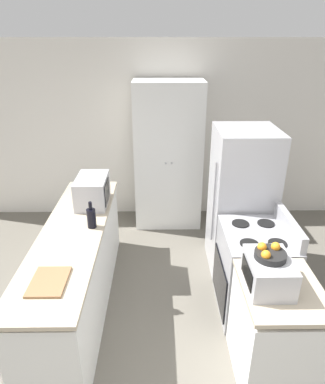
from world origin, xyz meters
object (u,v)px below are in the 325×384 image
(microwave, at_px, (93,191))
(wine_bottle, at_px, (91,218))
(pantry_cabinet, at_px, (168,156))
(stove, at_px, (253,271))
(refrigerator, at_px, (241,202))
(fruit_bowl, at_px, (270,254))
(toaster_oven, at_px, (268,273))

(microwave, bearing_deg, wine_bottle, -81.78)
(pantry_cabinet, relative_size, stove, 1.97)
(pantry_cabinet, xyz_separation_m, microwave, (-0.87, -1.21, 0.02))
(microwave, bearing_deg, pantry_cabinet, 54.29)
(pantry_cabinet, xyz_separation_m, wine_bottle, (-0.79, -1.73, -0.04))
(stove, relative_size, refrigerator, 0.62)
(pantry_cabinet, bearing_deg, refrigerator, -53.17)
(wine_bottle, bearing_deg, pantry_cabinet, 65.36)
(wine_bottle, height_order, fruit_bowl, fruit_bowl)
(refrigerator, xyz_separation_m, wine_bottle, (-1.61, -0.64, 0.15))
(pantry_cabinet, distance_m, toaster_oven, 2.70)
(wine_bottle, bearing_deg, toaster_oven, -31.07)
(refrigerator, bearing_deg, fruit_bowl, -95.78)
(microwave, relative_size, wine_bottle, 1.83)
(fruit_bowl, bearing_deg, refrigerator, 84.22)
(toaster_oven, height_order, fruit_bowl, fruit_bowl)
(toaster_oven, bearing_deg, refrigerator, 84.46)
(stove, bearing_deg, refrigerator, 89.13)
(pantry_cabinet, relative_size, wine_bottle, 7.67)
(pantry_cabinet, height_order, fruit_bowl, pantry_cabinet)
(pantry_cabinet, bearing_deg, fruit_bowl, -75.60)
(stove, xyz_separation_m, fruit_bowl, (-0.14, -0.72, 0.72))
(stove, distance_m, refrigerator, 0.88)
(microwave, bearing_deg, refrigerator, 3.96)
(refrigerator, distance_m, fruit_bowl, 1.54)
(pantry_cabinet, bearing_deg, microwave, -125.71)
(stove, distance_m, microwave, 1.90)
(fruit_bowl, bearing_deg, microwave, 137.95)
(microwave, bearing_deg, fruit_bowl, -42.05)
(stove, xyz_separation_m, toaster_oven, (-0.14, -0.74, 0.56))
(stove, relative_size, toaster_oven, 2.60)
(wine_bottle, relative_size, fruit_bowl, 1.18)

